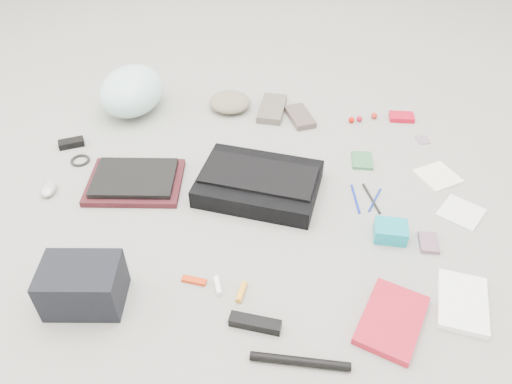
{
  "coord_description": "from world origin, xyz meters",
  "views": [
    {
      "loc": [
        0.07,
        -1.3,
        1.22
      ],
      "look_at": [
        0.0,
        0.0,
        0.05
      ],
      "focal_mm": 35.0,
      "sensor_mm": 36.0,
      "label": 1
    }
  ],
  "objects_px": {
    "bike_helmet": "(132,91)",
    "camera_bag": "(83,285)",
    "laptop": "(134,178)",
    "book_red": "(392,320)",
    "accordion_wallet": "(391,231)",
    "messenger_bag": "(259,184)"
  },
  "relations": [
    {
      "from": "bike_helmet",
      "to": "camera_bag",
      "type": "relative_size",
      "value": 1.47
    },
    {
      "from": "laptop",
      "to": "book_red",
      "type": "height_order",
      "value": "laptop"
    },
    {
      "from": "laptop",
      "to": "bike_helmet",
      "type": "distance_m",
      "value": 0.52
    },
    {
      "from": "accordion_wallet",
      "to": "bike_helmet",
      "type": "bearing_deg",
      "value": 150.61
    },
    {
      "from": "messenger_bag",
      "to": "book_red",
      "type": "height_order",
      "value": "messenger_bag"
    },
    {
      "from": "laptop",
      "to": "accordion_wallet",
      "type": "bearing_deg",
      "value": -15.6
    },
    {
      "from": "book_red",
      "to": "accordion_wallet",
      "type": "distance_m",
      "value": 0.34
    },
    {
      "from": "laptop",
      "to": "camera_bag",
      "type": "height_order",
      "value": "camera_bag"
    },
    {
      "from": "laptop",
      "to": "bike_helmet",
      "type": "xyz_separation_m",
      "value": [
        -0.12,
        0.51,
        0.06
      ]
    },
    {
      "from": "messenger_bag",
      "to": "accordion_wallet",
      "type": "distance_m",
      "value": 0.49
    },
    {
      "from": "book_red",
      "to": "bike_helmet",
      "type": "bearing_deg",
      "value": 157.73
    },
    {
      "from": "camera_bag",
      "to": "book_red",
      "type": "distance_m",
      "value": 0.88
    },
    {
      "from": "camera_bag",
      "to": "laptop",
      "type": "bearing_deg",
      "value": 85.41
    },
    {
      "from": "camera_bag",
      "to": "bike_helmet",
      "type": "bearing_deg",
      "value": 93.14
    },
    {
      "from": "messenger_bag",
      "to": "accordion_wallet",
      "type": "relative_size",
      "value": 4.0
    },
    {
      "from": "camera_bag",
      "to": "book_red",
      "type": "height_order",
      "value": "camera_bag"
    },
    {
      "from": "messenger_bag",
      "to": "laptop",
      "type": "height_order",
      "value": "messenger_bag"
    },
    {
      "from": "messenger_bag",
      "to": "camera_bag",
      "type": "relative_size",
      "value": 1.92
    },
    {
      "from": "bike_helmet",
      "to": "book_red",
      "type": "xyz_separation_m",
      "value": [
        0.98,
        -1.06,
        -0.09
      ]
    },
    {
      "from": "laptop",
      "to": "camera_bag",
      "type": "relative_size",
      "value": 1.34
    },
    {
      "from": "bike_helmet",
      "to": "book_red",
      "type": "height_order",
      "value": "bike_helmet"
    },
    {
      "from": "camera_bag",
      "to": "accordion_wallet",
      "type": "height_order",
      "value": "camera_bag"
    }
  ]
}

